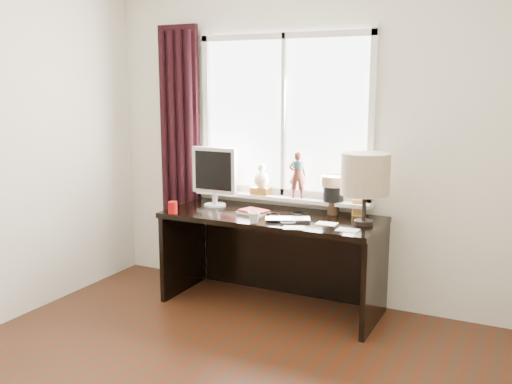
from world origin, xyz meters
The scene contains 14 objects.
wall_back centered at (0.00, 2.00, 1.30)m, with size 3.50×2.60×0.00m, color silver.
laptop centered at (0.09, 1.49, 0.76)m, with size 0.33×0.21×0.03m, color silver.
mug centered at (-0.11, 1.33, 0.79)m, with size 0.09×0.08×0.09m, color white.
red_cup centered at (-0.82, 1.33, 0.80)m, with size 0.07×0.07×0.09m, color #A00B0A.
window centered at (-0.14, 1.95, 1.31)m, with size 1.52×0.22×1.40m.
curtain centered at (-1.13, 1.91, 1.12)m, with size 0.38×0.09×2.25m.
desk centered at (-0.10, 1.73, 0.51)m, with size 1.70×0.70×0.75m.
monitor centered at (-0.67, 1.72, 1.03)m, with size 0.40×0.18×0.49m.
notebook_stack centered at (-0.25, 1.60, 0.77)m, with size 0.25×0.20×0.03m.
brush_holder centered at (0.32, 1.86, 0.81)m, with size 0.09×0.09×0.25m.
icon_frame centered at (0.52, 1.87, 0.81)m, with size 0.10×0.02×0.13m.
table_lamp centered at (0.62, 1.65, 1.11)m, with size 0.35×0.35×0.52m.
loose_papers centered at (0.39, 1.44, 0.75)m, with size 0.53×0.35×0.00m.
desk_cables centered at (-0.01, 1.60, 0.75)m, with size 0.28×0.41×0.01m.
Camera 1 is at (1.70, -2.30, 1.75)m, focal length 40.00 mm.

